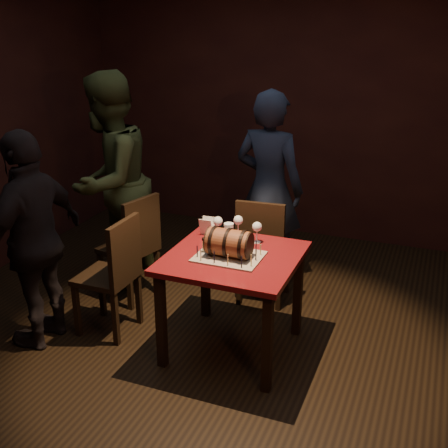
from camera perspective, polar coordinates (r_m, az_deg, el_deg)
The scene contains 16 objects.
room_shell at distance 3.73m, azimuth -0.57°, elevation 6.27°, with size 5.04×5.04×2.80m.
pub_table at distance 3.94m, azimuth 0.93°, elevation -4.66°, with size 0.90×0.90×0.75m.
cake_board at distance 3.86m, azimuth 0.51°, elevation -3.33°, with size 0.45×0.35×0.01m, color gray.
barrel_cake at distance 3.82m, azimuth 0.51°, elevation -1.94°, with size 0.36×0.21×0.21m.
birthday_candles at distance 3.84m, azimuth 0.51°, elevation -2.70°, with size 0.40×0.30×0.09m.
wine_glass_left at distance 4.17m, azimuth -0.62°, elevation 0.18°, with size 0.07×0.07×0.16m.
wine_glass_mid at distance 4.20m, azimuth 1.45°, elevation 0.29°, with size 0.07×0.07×0.16m.
wine_glass_right at distance 4.07m, azimuth 3.37°, elevation -0.37°, with size 0.07×0.07×0.16m.
pint_of_ale at distance 4.08m, azimuth 0.49°, elevation -0.97°, with size 0.07×0.07×0.15m.
menu_card at distance 4.24m, azimuth -1.74°, elevation -0.27°, with size 0.10×0.05×0.13m, color white, non-canonical shape.
chair_back at distance 4.65m, azimuth 3.91°, elevation -2.23°, with size 0.43×0.43×0.93m.
chair_left_rear at distance 4.76m, azimuth -9.09°, elevation -1.90°, with size 0.49×0.49×0.93m.
chair_left_front at distance 4.29m, azimuth -11.05°, elevation -4.62°, with size 0.40×0.40×0.93m.
person_back at distance 4.98m, azimuth 4.59°, elevation 3.58°, with size 0.64×0.42×1.74m, color #192133.
person_left_rear at distance 4.99m, azimuth -11.55°, elevation 4.16°, with size 0.92×0.72×1.89m, color #3A4422.
person_left_front at distance 4.23m, azimuth -18.66°, elevation -1.59°, with size 0.94×0.39×1.61m, color black.
Camera 1 is at (1.38, -3.34, 2.32)m, focal length 45.00 mm.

